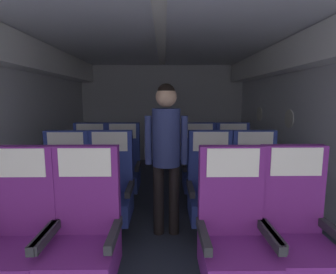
{
  "coord_description": "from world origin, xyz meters",
  "views": [
    {
      "loc": [
        0.04,
        -0.18,
        1.4
      ],
      "look_at": [
        0.09,
        3.39,
        0.88
      ],
      "focal_mm": 28.21,
      "sensor_mm": 36.0,
      "label": 1
    }
  ],
  "objects_px": {
    "seat_a_right_aisle": "(298,238)",
    "seat_c_left_window": "(90,170)",
    "seat_a_left_aisle": "(84,239)",
    "seat_b_left_aisle": "(110,193)",
    "seat_c_left_aisle": "(123,170)",
    "seat_b_right_aisle": "(256,193)",
    "seat_b_right_window": "(211,193)",
    "seat_a_left_window": "(18,240)",
    "seat_b_left_window": "(65,194)",
    "seat_c_right_window": "(200,170)",
    "seat_c_right_aisle": "(234,170)",
    "seat_a_right_window": "(234,240)",
    "flight_attendant": "(166,144)"
  },
  "relations": [
    {
      "from": "seat_a_right_aisle",
      "to": "seat_c_left_window",
      "type": "xyz_separation_m",
      "value": [
        -1.93,
        1.78,
        0.0
      ]
    },
    {
      "from": "seat_a_left_aisle",
      "to": "seat_b_left_aisle",
      "type": "height_order",
      "value": "same"
    },
    {
      "from": "seat_c_left_aisle",
      "to": "seat_b_right_aisle",
      "type": "bearing_deg",
      "value": -31.06
    },
    {
      "from": "seat_b_left_aisle",
      "to": "seat_b_right_window",
      "type": "bearing_deg",
      "value": -0.53
    },
    {
      "from": "seat_a_left_window",
      "to": "seat_b_right_aisle",
      "type": "bearing_deg",
      "value": 24.43
    },
    {
      "from": "seat_b_left_window",
      "to": "seat_c_right_window",
      "type": "bearing_deg",
      "value": 31.08
    },
    {
      "from": "seat_a_left_window",
      "to": "seat_a_left_aisle",
      "type": "xyz_separation_m",
      "value": [
        0.45,
        0.01,
        0.0
      ]
    },
    {
      "from": "seat_a_left_aisle",
      "to": "seat_a_right_aisle",
      "type": "distance_m",
      "value": 1.47
    },
    {
      "from": "seat_b_left_window",
      "to": "seat_c_right_aisle",
      "type": "height_order",
      "value": "same"
    },
    {
      "from": "seat_b_right_window",
      "to": "seat_b_left_window",
      "type": "bearing_deg",
      "value": -179.6
    },
    {
      "from": "seat_a_left_aisle",
      "to": "seat_a_right_window",
      "type": "relative_size",
      "value": 1.0
    },
    {
      "from": "seat_b_right_window",
      "to": "seat_a_right_aisle",
      "type": "bearing_deg",
      "value": -63.26
    },
    {
      "from": "seat_a_right_window",
      "to": "seat_c_right_aisle",
      "type": "bearing_deg",
      "value": 75.35
    },
    {
      "from": "seat_b_left_window",
      "to": "seat_b_left_aisle",
      "type": "bearing_deg",
      "value": 2.54
    },
    {
      "from": "seat_a_right_window",
      "to": "flight_attendant",
      "type": "bearing_deg",
      "value": 115.66
    },
    {
      "from": "seat_b_left_window",
      "to": "seat_b_right_aisle",
      "type": "distance_m",
      "value": 1.94
    },
    {
      "from": "seat_a_left_window",
      "to": "seat_c_left_aisle",
      "type": "bearing_deg",
      "value": 76.31
    },
    {
      "from": "seat_a_left_aisle",
      "to": "seat_b_right_aisle",
      "type": "bearing_deg",
      "value": 30.42
    },
    {
      "from": "seat_c_left_aisle",
      "to": "seat_b_right_window",
      "type": "bearing_deg",
      "value": -40.64
    },
    {
      "from": "seat_a_left_window",
      "to": "seat_c_left_window",
      "type": "bearing_deg",
      "value": 90.23
    },
    {
      "from": "seat_a_right_aisle",
      "to": "seat_c_left_window",
      "type": "height_order",
      "value": "same"
    },
    {
      "from": "seat_a_left_window",
      "to": "seat_c_left_window",
      "type": "relative_size",
      "value": 1.0
    },
    {
      "from": "seat_b_left_window",
      "to": "flight_attendant",
      "type": "xyz_separation_m",
      "value": [
        1.02,
        0.04,
        0.5
      ]
    },
    {
      "from": "seat_c_left_window",
      "to": "flight_attendant",
      "type": "relative_size",
      "value": 0.69
    },
    {
      "from": "seat_c_left_aisle",
      "to": "seat_c_right_aisle",
      "type": "bearing_deg",
      "value": -0.7
    },
    {
      "from": "seat_b_left_window",
      "to": "seat_c_left_window",
      "type": "distance_m",
      "value": 0.9
    },
    {
      "from": "seat_b_right_window",
      "to": "flight_attendant",
      "type": "xyz_separation_m",
      "value": [
        -0.46,
        0.03,
        0.5
      ]
    },
    {
      "from": "seat_a_left_window",
      "to": "seat_b_right_aisle",
      "type": "height_order",
      "value": "same"
    },
    {
      "from": "seat_a_left_window",
      "to": "seat_c_left_window",
      "type": "height_order",
      "value": "same"
    },
    {
      "from": "seat_a_left_aisle",
      "to": "seat_b_left_window",
      "type": "xyz_separation_m",
      "value": [
        -0.45,
        0.87,
        0.0
      ]
    },
    {
      "from": "seat_b_left_window",
      "to": "seat_c_left_aisle",
      "type": "bearing_deg",
      "value": 64.11
    },
    {
      "from": "seat_b_right_aisle",
      "to": "seat_a_left_aisle",
      "type": "bearing_deg",
      "value": -149.58
    },
    {
      "from": "seat_a_left_window",
      "to": "seat_b_left_aisle",
      "type": "distance_m",
      "value": 1.0
    },
    {
      "from": "seat_a_left_aisle",
      "to": "seat_a_right_aisle",
      "type": "relative_size",
      "value": 1.0
    },
    {
      "from": "seat_b_left_aisle",
      "to": "flight_attendant",
      "type": "relative_size",
      "value": 0.69
    },
    {
      "from": "seat_c_left_window",
      "to": "seat_a_left_window",
      "type": "bearing_deg",
      "value": -89.77
    },
    {
      "from": "seat_a_left_aisle",
      "to": "seat_c_right_window",
      "type": "xyz_separation_m",
      "value": [
        1.03,
        1.76,
        0.0
      ]
    },
    {
      "from": "flight_attendant",
      "to": "seat_a_right_aisle",
      "type": "bearing_deg",
      "value": -28.18
    },
    {
      "from": "seat_b_right_aisle",
      "to": "seat_c_right_aisle",
      "type": "xyz_separation_m",
      "value": [
        0.0,
        0.89,
        0.0
      ]
    },
    {
      "from": "seat_a_left_aisle",
      "to": "seat_c_left_window",
      "type": "xyz_separation_m",
      "value": [
        -0.46,
        1.77,
        0.0
      ]
    },
    {
      "from": "seat_b_left_window",
      "to": "seat_c_left_aisle",
      "type": "relative_size",
      "value": 1.0
    },
    {
      "from": "seat_a_right_window",
      "to": "seat_c_left_window",
      "type": "height_order",
      "value": "same"
    },
    {
      "from": "seat_b_right_aisle",
      "to": "seat_c_right_window",
      "type": "distance_m",
      "value": 1.0
    },
    {
      "from": "seat_c_right_aisle",
      "to": "seat_a_right_aisle",
      "type": "bearing_deg",
      "value": -90.49
    },
    {
      "from": "seat_c_right_aisle",
      "to": "flight_attendant",
      "type": "xyz_separation_m",
      "value": [
        -0.92,
        -0.84,
        0.5
      ]
    },
    {
      "from": "seat_b_left_aisle",
      "to": "seat_b_right_window",
      "type": "distance_m",
      "value": 1.04
    },
    {
      "from": "seat_a_left_aisle",
      "to": "seat_c_right_window",
      "type": "bearing_deg",
      "value": 59.79
    },
    {
      "from": "seat_a_right_window",
      "to": "seat_c_left_window",
      "type": "bearing_deg",
      "value": 129.41
    },
    {
      "from": "seat_c_left_window",
      "to": "flight_attendant",
      "type": "xyz_separation_m",
      "value": [
        1.03,
        -0.86,
        0.5
      ]
    },
    {
      "from": "seat_c_left_window",
      "to": "seat_b_right_window",
      "type": "bearing_deg",
      "value": -31.05
    }
  ]
}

